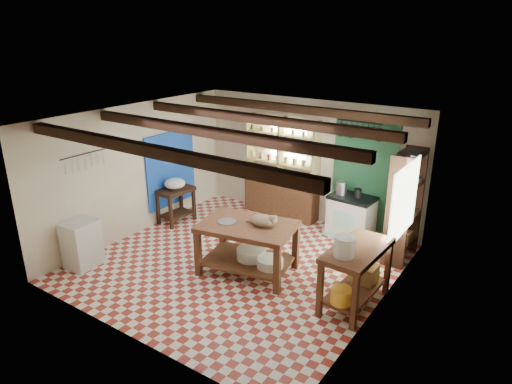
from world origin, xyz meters
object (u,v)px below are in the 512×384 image
Objects in this scene: prep_table at (176,205)px; right_counter at (356,276)px; work_table at (248,248)px; stove at (351,216)px; cat at (262,220)px; white_cabinet at (82,244)px.

right_counter is at bearing -4.89° from prep_table.
stove is at bearing 58.07° from work_table.
cat is (0.24, 0.10, 0.53)m from work_table.
white_cabinet is at bearing -157.93° from right_counter.
right_counter is (1.89, 0.11, 0.03)m from work_table.
prep_table is (-3.37, -1.44, -0.04)m from stove.
work_table reaches higher than stove.
work_table reaches higher than prep_table.
work_table is 2.63m from prep_table.
white_cabinet is at bearing -128.47° from stove.
prep_table is at bearing 149.87° from work_table.
cat reaches higher than stove.
cat reaches higher than right_counter.
cat is (2.74, 1.55, 0.56)m from white_cabinet.
work_table is 0.59m from cat.
prep_table is 1.84× the size of cat.
right_counter is at bearing -20.35° from cat.
white_cabinet is 2.01× the size of cat.
prep_table is (-2.49, 0.87, -0.06)m from work_table.
work_table is 2.90m from white_cabinet.
work_table is at bearing -107.47° from stove.
work_table is at bearing 25.67° from white_cabinet.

